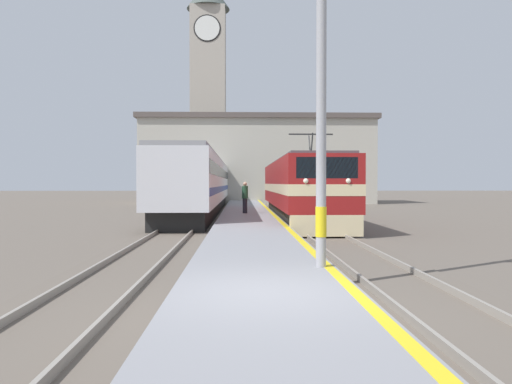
# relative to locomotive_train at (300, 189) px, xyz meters

# --- Properties ---
(ground_plane) EXTENTS (200.00, 200.00, 0.00)m
(ground_plane) POSITION_rel_locomotive_train_xyz_m (-2.82, 10.48, -1.75)
(ground_plane) COLOR #60564C
(platform) EXTENTS (2.98, 140.00, 0.43)m
(platform) POSITION_rel_locomotive_train_xyz_m (-2.82, 5.48, -1.53)
(platform) COLOR gray
(platform) RESTS_ON ground
(rail_track_near) EXTENTS (2.83, 140.00, 0.16)m
(rail_track_near) POSITION_rel_locomotive_train_xyz_m (0.00, 5.48, -1.71)
(rail_track_near) COLOR #60564C
(rail_track_near) RESTS_ON ground
(rail_track_far) EXTENTS (2.84, 140.00, 0.16)m
(rail_track_far) POSITION_rel_locomotive_train_xyz_m (-5.95, 5.48, -1.71)
(rail_track_far) COLOR #60564C
(rail_track_far) RESTS_ON ground
(locomotive_train) EXTENTS (2.92, 17.58, 4.37)m
(locomotive_train) POSITION_rel_locomotive_train_xyz_m (0.00, 0.00, 0.00)
(locomotive_train) COLOR black
(locomotive_train) RESTS_ON ground
(passenger_train) EXTENTS (2.92, 31.68, 3.81)m
(passenger_train) POSITION_rel_locomotive_train_xyz_m (-5.95, 8.74, 0.31)
(passenger_train) COLOR black
(passenger_train) RESTS_ON ground
(catenary_mast) EXTENTS (1.93, 0.22, 8.00)m
(catenary_mast) POSITION_rel_locomotive_train_xyz_m (-1.55, -17.34, 2.71)
(catenary_mast) COLOR #9E9EA3
(catenary_mast) RESTS_ON platform
(person_on_platform) EXTENTS (0.34, 0.34, 1.73)m
(person_on_platform) POSITION_rel_locomotive_train_xyz_m (-2.98, 0.46, -0.41)
(person_on_platform) COLOR #23232D
(person_on_platform) RESTS_ON platform
(clock_tower) EXTENTS (5.34, 5.34, 27.67)m
(clock_tower) POSITION_rel_locomotive_train_xyz_m (-7.25, 35.67, 12.97)
(clock_tower) COLOR #ADA393
(clock_tower) RESTS_ON ground
(station_building) EXTENTS (24.12, 8.22, 8.98)m
(station_building) POSITION_rel_locomotive_train_xyz_m (-1.50, 25.28, 2.77)
(station_building) COLOR #B7B2A3
(station_building) RESTS_ON ground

